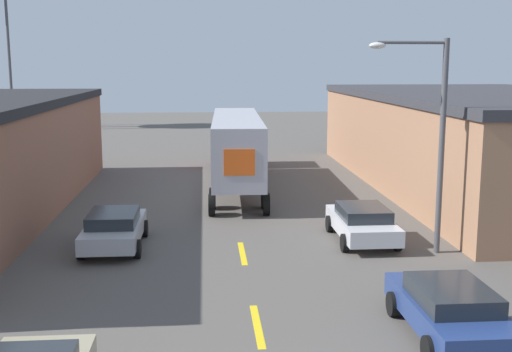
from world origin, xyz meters
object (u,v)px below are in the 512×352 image
Objects in this scene: parked_car_right_near at (449,309)px; street_lamp at (433,129)px; parked_car_left_far at (114,228)px; parked_car_right_mid at (362,222)px; semi_truck at (236,142)px.

street_lamp is (1.90, 6.91, 3.61)m from parked_car_right_near.
parked_car_right_near is 0.60× the size of street_lamp.
parked_car_left_far is 1.00× the size of parked_car_right_near.
parked_car_left_far is 12.39m from parked_car_right_near.
parked_car_left_far and parked_car_right_mid have the same top height.
parked_car_right_mid is 0.60× the size of street_lamp.
street_lamp is (6.00, -13.32, 1.98)m from semi_truck.
parked_car_right_near is (9.07, -8.43, 0.00)m from parked_car_left_far.
street_lamp reaches higher than parked_car_right_near.
parked_car_right_mid is at bearing -68.68° from semi_truck.
parked_car_right_mid is 1.00× the size of parked_car_right_near.
street_lamp is at bearing -7.92° from parked_car_left_far.
parked_car_right_mid is 8.59m from parked_car_right_near.
semi_truck reaches higher than parked_car_left_far.
semi_truck is 12.90m from parked_car_left_far.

